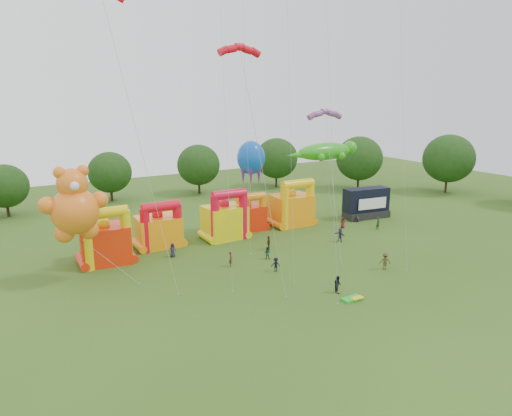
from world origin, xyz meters
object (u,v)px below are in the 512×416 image
bouncy_castle_2 (225,220)px  stage_trailer (366,203)px  teddy_bear_kite (88,228)px  gecko_kite (327,168)px  spectator_4 (269,243)px  bouncy_castle_0 (106,241)px  octopus_kite (250,178)px  spectator_0 (173,250)px

bouncy_castle_2 → stage_trailer: bearing=-3.3°
teddy_bear_kite → gecko_kite: teddy_bear_kite is taller
bouncy_castle_2 → spectator_4: bouncy_castle_2 is taller
gecko_kite → bouncy_castle_0: bearing=-177.7°
octopus_kite → spectator_0: (-12.65, -3.51, -7.11)m
bouncy_castle_0 → bouncy_castle_2: bouncy_castle_2 is taller
octopus_kite → bouncy_castle_0: bearing=-175.4°
bouncy_castle_0 → bouncy_castle_2: size_ratio=0.99×
bouncy_castle_2 → stage_trailer: (23.95, -1.37, -0.33)m
stage_trailer → octopus_kite: octopus_kite is taller
bouncy_castle_0 → spectator_0: 7.71m
octopus_kite → spectator_4: bearing=-100.4°
stage_trailer → octopus_kite: 20.86m
teddy_bear_kite → gecko_kite: 35.99m
stage_trailer → spectator_4: size_ratio=4.23×
gecko_kite → spectator_4: 17.28m
bouncy_castle_0 → teddy_bear_kite: 6.58m
stage_trailer → bouncy_castle_2: bearing=176.7°
spectator_0 → stage_trailer: bearing=4.6°
bouncy_castle_0 → spectator_0: size_ratio=3.99×
bouncy_castle_2 → spectator_4: size_ratio=3.88×
bouncy_castle_0 → gecko_kite: bearing=2.3°
octopus_kite → bouncy_castle_2: bearing=-178.4°
bouncy_castle_2 → stage_trailer: size_ratio=0.92×
stage_trailer → octopus_kite: (-20.02, 1.49, 5.68)m
spectator_0 → spectator_4: 11.88m
teddy_bear_kite → octopus_kite: (22.45, 6.72, 2.10)m
stage_trailer → spectator_0: size_ratio=4.37×
bouncy_castle_2 → teddy_bear_kite: bearing=-160.4°
bouncy_castle_0 → gecko_kite: size_ratio=0.54×
bouncy_castle_2 → octopus_kite: octopus_kite is taller
stage_trailer → spectator_4: stage_trailer is taller
bouncy_castle_0 → bouncy_castle_2: 16.06m
bouncy_castle_2 → spectator_0: 9.53m
octopus_kite → teddy_bear_kite: bearing=-163.3°
spectator_0 → bouncy_castle_2: bearing=22.3°
bouncy_castle_2 → spectator_4: 7.52m
bouncy_castle_2 → stage_trailer: bouncy_castle_2 is taller
spectator_4 → spectator_0: bearing=-59.2°
stage_trailer → spectator_4: 22.01m
bouncy_castle_2 → spectator_0: (-8.72, -3.40, -1.77)m
teddy_bear_kite → spectator_4: teddy_bear_kite is taller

